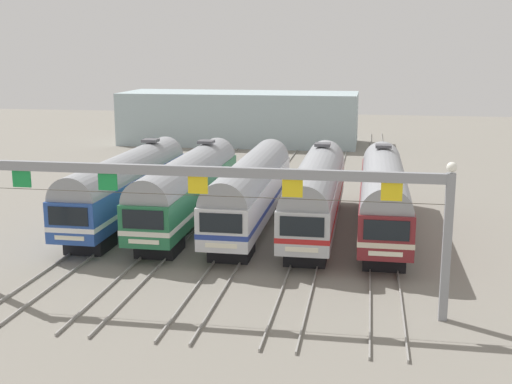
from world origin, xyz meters
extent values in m
plane|color=gray|center=(0.00, 0.00, 0.00)|extent=(160.00, 160.00, 0.00)
cube|color=gray|center=(-9.18, 17.00, 0.07)|extent=(0.07, 70.00, 0.15)
cube|color=gray|center=(-7.75, 17.00, 0.07)|extent=(0.07, 70.00, 0.15)
cube|color=gray|center=(-4.95, 17.00, 0.07)|extent=(0.07, 70.00, 0.15)
cube|color=gray|center=(-3.51, 17.00, 0.07)|extent=(0.07, 70.00, 0.15)
cube|color=gray|center=(-0.72, 17.00, 0.07)|extent=(0.07, 70.00, 0.15)
cube|color=gray|center=(0.72, 17.00, 0.07)|extent=(0.07, 70.00, 0.15)
cube|color=gray|center=(3.51, 17.00, 0.07)|extent=(0.07, 70.00, 0.15)
cube|color=gray|center=(4.95, 17.00, 0.07)|extent=(0.07, 70.00, 0.15)
cube|color=gray|center=(7.75, 17.00, 0.07)|extent=(0.07, 70.00, 0.15)
cube|color=gray|center=(9.18, 17.00, 0.07)|extent=(0.07, 70.00, 0.15)
cube|color=#284C9E|center=(-8.46, 0.00, 2.23)|extent=(2.85, 18.00, 2.35)
cube|color=white|center=(-8.46, 0.00, 1.87)|extent=(2.88, 18.02, 0.28)
cylinder|color=gray|center=(-8.46, 0.00, 3.40)|extent=(2.74, 17.64, 2.74)
cube|color=black|center=(-8.46, -9.02, 2.70)|extent=(2.28, 0.06, 1.03)
cube|color=silver|center=(-8.46, -9.02, 1.47)|extent=(1.71, 0.05, 0.24)
cube|color=black|center=(-8.46, -6.30, 0.53)|extent=(2.28, 2.60, 1.05)
cube|color=black|center=(-8.46, 6.30, 0.53)|extent=(2.28, 2.60, 1.05)
cube|color=#4C4C51|center=(-8.46, 5.04, 4.95)|extent=(1.10, 1.10, 0.20)
cube|color=#236B42|center=(-4.23, 0.00, 2.23)|extent=(2.85, 18.00, 2.35)
cube|color=silver|center=(-4.23, 0.00, 1.87)|extent=(2.88, 18.02, 0.28)
cylinder|color=gray|center=(-4.23, 0.00, 3.40)|extent=(2.74, 17.64, 2.74)
cube|color=black|center=(-4.23, -9.02, 2.70)|extent=(2.28, 0.06, 1.03)
cube|color=silver|center=(-4.23, -9.02, 1.47)|extent=(1.71, 0.05, 0.24)
cube|color=black|center=(-4.23, -6.30, 0.53)|extent=(2.28, 2.60, 1.05)
cube|color=black|center=(-4.23, 6.30, 0.53)|extent=(2.28, 2.60, 1.05)
cube|color=#4C4C51|center=(-4.23, 5.04, 4.95)|extent=(1.10, 1.10, 0.20)
cube|color=silver|center=(0.00, 0.00, 2.23)|extent=(2.85, 18.00, 2.35)
cube|color=navy|center=(0.00, 0.00, 1.87)|extent=(2.88, 18.02, 0.28)
cylinder|color=gray|center=(0.00, 0.00, 3.40)|extent=(2.74, 17.64, 2.74)
cube|color=black|center=(0.00, -9.02, 2.70)|extent=(2.28, 0.06, 1.03)
cube|color=silver|center=(0.00, -9.02, 1.47)|extent=(1.71, 0.05, 0.24)
cube|color=black|center=(0.00, -6.30, 0.53)|extent=(2.28, 2.60, 1.05)
cube|color=black|center=(0.00, 6.30, 0.53)|extent=(2.28, 2.60, 1.05)
cube|color=#B2B5BA|center=(4.23, 0.00, 2.23)|extent=(2.85, 18.00, 2.35)
cube|color=#B21E1E|center=(4.23, 0.00, 1.87)|extent=(2.88, 18.02, 0.28)
cylinder|color=gray|center=(4.23, 0.00, 3.40)|extent=(2.74, 17.64, 2.74)
cube|color=black|center=(4.23, -9.02, 2.70)|extent=(2.28, 0.06, 1.03)
cube|color=silver|center=(4.23, -9.02, 1.47)|extent=(1.71, 0.05, 0.24)
cube|color=black|center=(4.23, -6.30, 0.53)|extent=(2.28, 2.60, 1.05)
cube|color=black|center=(4.23, 6.30, 0.53)|extent=(2.28, 2.60, 1.05)
cube|color=#4C4C51|center=(4.23, 5.04, 4.95)|extent=(1.10, 1.10, 0.20)
cube|color=maroon|center=(8.46, 0.00, 2.23)|extent=(2.85, 18.00, 2.35)
cube|color=beige|center=(8.46, 0.00, 1.87)|extent=(2.88, 18.02, 0.28)
cylinder|color=gray|center=(8.46, 0.00, 3.40)|extent=(2.74, 17.64, 2.74)
cube|color=black|center=(8.46, -9.02, 2.70)|extent=(2.28, 0.06, 1.03)
cube|color=silver|center=(8.46, -9.02, 1.47)|extent=(1.71, 0.05, 0.24)
cube|color=black|center=(8.46, -6.30, 0.53)|extent=(2.28, 2.60, 1.05)
cube|color=black|center=(8.46, 6.30, 0.53)|extent=(2.28, 2.60, 1.05)
cube|color=#4C4C51|center=(8.46, 5.04, 4.95)|extent=(1.10, 1.10, 0.20)
cube|color=gray|center=(10.86, -13.50, 3.25)|extent=(0.36, 0.36, 6.50)
cube|color=gray|center=(0.00, -13.50, 6.25)|extent=(21.73, 0.32, 0.44)
cube|color=#198C3F|center=(-8.46, -13.50, 5.63)|extent=(0.90, 0.08, 0.80)
cube|color=#198C3F|center=(-4.23, -13.50, 5.63)|extent=(0.90, 0.08, 0.80)
cube|color=yellow|center=(0.00, -13.50, 5.63)|extent=(0.90, 0.08, 0.80)
cube|color=yellow|center=(4.23, -13.50, 5.63)|extent=(0.90, 0.08, 0.80)
cube|color=yellow|center=(8.46, -13.50, 5.63)|extent=(0.90, 0.08, 0.80)
sphere|color=white|center=(10.86, -13.50, 6.75)|extent=(0.44, 0.44, 0.44)
cylinder|color=#3F382D|center=(0.00, -13.50, 5.15)|extent=(21.73, 0.03, 0.03)
cube|color=#9EB2B7|center=(-8.50, 39.54, 3.18)|extent=(28.96, 10.00, 6.35)
camera|label=1|loc=(7.41, -41.47, 11.52)|focal=46.44mm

